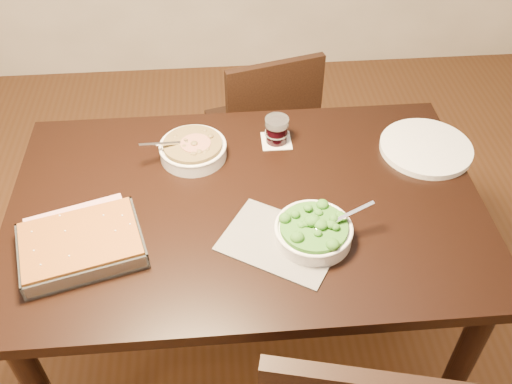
{
  "coord_description": "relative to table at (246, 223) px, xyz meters",
  "views": [
    {
      "loc": [
        -0.07,
        -1.2,
        1.93
      ],
      "look_at": [
        0.03,
        -0.01,
        0.8
      ],
      "focal_mm": 40.0,
      "sensor_mm": 36.0,
      "label": 1
    }
  ],
  "objects": [
    {
      "name": "ground",
      "position": [
        0.0,
        0.0,
        -0.65
      ],
      "size": [
        4.0,
        4.0,
        0.0
      ],
      "primitive_type": "plane",
      "color": "#4A2B15",
      "rests_on": "ground"
    },
    {
      "name": "table",
      "position": [
        0.0,
        0.0,
        0.0
      ],
      "size": [
        1.4,
        0.9,
        0.75
      ],
      "color": "black",
      "rests_on": "ground"
    },
    {
      "name": "magazine_a",
      "position": [
        -0.48,
        -0.08,
        0.1
      ],
      "size": [
        0.33,
        0.28,
        0.01
      ],
      "primitive_type": "cube",
      "rotation": [
        0.0,
        0.0,
        0.31
      ],
      "color": "#B23247",
      "rests_on": "table"
    },
    {
      "name": "magazine_b",
      "position": [
        0.08,
        -0.17,
        0.1
      ],
      "size": [
        0.38,
        0.35,
        0.01
      ],
      "primitive_type": "cube",
      "rotation": [
        0.0,
        0.0,
        -0.55
      ],
      "color": "#24252C",
      "rests_on": "table"
    },
    {
      "name": "coaster",
      "position": [
        0.12,
        0.28,
        0.1
      ],
      "size": [
        0.1,
        0.1,
        0.0
      ],
      "primitive_type": "cube",
      "color": "white",
      "rests_on": "table"
    },
    {
      "name": "stew_bowl",
      "position": [
        -0.15,
        0.22,
        0.13
      ],
      "size": [
        0.23,
        0.22,
        0.08
      ],
      "color": "white",
      "rests_on": "table"
    },
    {
      "name": "broccoli_bowl",
      "position": [
        0.17,
        -0.16,
        0.13
      ],
      "size": [
        0.24,
        0.22,
        0.08
      ],
      "color": "white",
      "rests_on": "table"
    },
    {
      "name": "baking_dish",
      "position": [
        -0.45,
        -0.16,
        0.12
      ],
      "size": [
        0.37,
        0.31,
        0.06
      ],
      "rotation": [
        0.0,
        0.0,
        0.27
      ],
      "color": "silver",
      "rests_on": "table"
    },
    {
      "name": "wine_tumbler",
      "position": [
        0.12,
        0.28,
        0.14
      ],
      "size": [
        0.08,
        0.08,
        0.09
      ],
      "color": "black",
      "rests_on": "coaster"
    },
    {
      "name": "dinner_plate",
      "position": [
        0.6,
        0.19,
        0.11
      ],
      "size": [
        0.3,
        0.3,
        0.02
      ],
      "primitive_type": "cylinder",
      "color": "white",
      "rests_on": "table"
    },
    {
      "name": "chair_far",
      "position": [
        0.13,
        0.73,
        -0.19
      ],
      "size": [
        0.48,
        0.48,
        0.83
      ],
      "rotation": [
        0.0,
        0.0,
        3.4
      ],
      "color": "black",
      "rests_on": "ground"
    }
  ]
}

